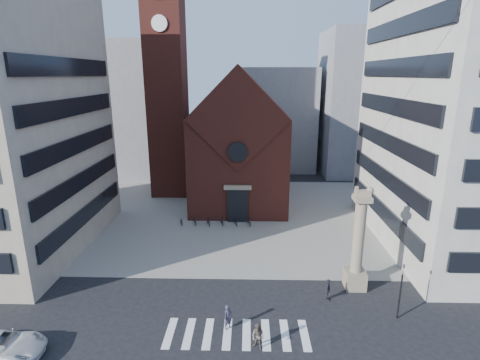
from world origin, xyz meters
The scene contains 19 objects.
ground centered at (0.00, 0.00, 0.00)m, with size 120.00×120.00×0.00m, color black.
piazza centered at (0.00, 19.00, 0.03)m, with size 46.00×30.00×0.05m, color gray.
zebra_crossing centered at (0.55, -3.00, 0.01)m, with size 10.20×3.20×0.01m, color white, non-canonical shape.
church centered at (0.00, 25.04, 7.98)m, with size 12.00×16.65×18.00m.
campanile centered at (-10.00, 28.00, 15.74)m, with size 5.50×5.50×31.20m.
bg_block_left centered at (-20.00, 40.00, 11.00)m, with size 16.00×14.00×22.00m, color gray.
bg_block_mid centered at (6.00, 45.00, 9.00)m, with size 14.00×12.00×18.00m, color gray.
bg_block_right centered at (22.00, 42.00, 12.00)m, with size 16.00×14.00×24.00m, color gray.
lion_column centered at (10.01, 3.00, 3.46)m, with size 1.63×1.60×8.68m.
traffic_light centered at (12.00, -1.00, 2.29)m, with size 0.13×0.16×4.30m.
pedestrian_0 centered at (-0.08, -2.44, 0.89)m, with size 0.65×0.43×1.79m, color #332F42.
pedestrian_1 centered at (1.93, -4.38, 0.90)m, with size 0.88×0.68×1.81m, color #5E524B.
pedestrian_2 centered at (7.42, 1.14, 0.89)m, with size 1.04×0.43×1.77m, color #2B2931.
scooter_0 centered at (-6.50, 15.81, 0.47)m, with size 0.56×1.62×0.85m, color black.
scooter_1 centered at (-4.93, 15.81, 0.52)m, with size 0.44×1.57×0.94m, color black.
scooter_2 centered at (-3.36, 15.81, 0.47)m, with size 0.56×1.62×0.85m, color black.
scooter_3 centered at (-1.80, 15.81, 0.52)m, with size 0.44×1.57×0.94m, color black.
scooter_4 centered at (-0.23, 15.81, 0.47)m, with size 0.56×1.62×0.85m, color black.
scooter_5 centered at (1.33, 15.81, 0.52)m, with size 0.44×1.57×0.94m, color black.
Camera 1 is at (1.29, -24.42, 16.88)m, focal length 28.00 mm.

